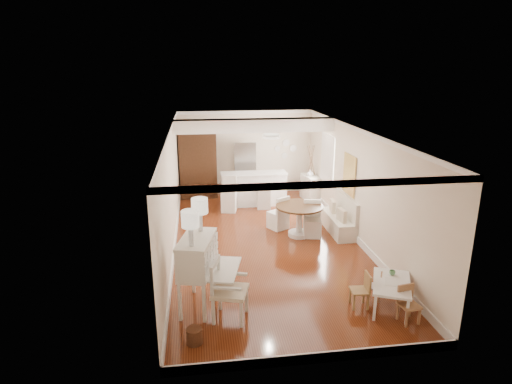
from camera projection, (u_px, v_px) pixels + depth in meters
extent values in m
plane|color=maroon|center=(266.00, 243.00, 10.59)|extent=(9.00, 9.00, 0.00)
cube|color=white|center=(267.00, 130.00, 9.80)|extent=(4.50, 9.00, 0.04)
cube|color=#F1E3CD|center=(245.00, 152.00, 14.47)|extent=(4.50, 0.04, 2.80)
cube|color=#F1E3CD|center=(320.00, 279.00, 5.92)|extent=(4.50, 0.04, 2.80)
cube|color=#F1E3CD|center=(171.00, 193.00, 9.90)|extent=(0.04, 9.00, 2.80)
cube|color=#F1E3CD|center=(357.00, 186.00, 10.49)|extent=(0.04, 9.00, 2.80)
cube|color=white|center=(254.00, 125.00, 11.94)|extent=(4.50, 0.45, 0.36)
cube|color=tan|center=(349.00, 175.00, 10.92)|extent=(0.04, 0.84, 1.04)
cube|color=white|center=(328.00, 159.00, 12.73)|extent=(0.04, 1.10, 1.40)
cylinder|color=#381E11|center=(209.00, 140.00, 14.16)|extent=(0.30, 0.03, 0.30)
cylinder|color=white|center=(271.00, 136.00, 9.34)|extent=(0.36, 0.36, 0.08)
cube|color=white|center=(198.00, 273.00, 7.64)|extent=(1.28, 1.30, 1.35)
cube|color=silver|center=(230.00, 290.00, 7.32)|extent=(0.77, 0.77, 1.08)
cylinder|color=#58301B|center=(194.00, 336.00, 6.76)|extent=(0.31, 0.31, 0.26)
cube|color=white|center=(390.00, 295.00, 7.69)|extent=(1.01, 1.22, 0.53)
cube|color=#A47F4A|center=(360.00, 290.00, 7.73)|extent=(0.34, 0.34, 0.67)
cube|color=#9D6D47|center=(374.00, 286.00, 8.00)|extent=(0.35, 0.35, 0.54)
cube|color=#A5714B|center=(409.00, 305.00, 7.26)|extent=(0.37, 0.37, 0.66)
cube|color=silver|center=(338.00, 214.00, 11.19)|extent=(0.52, 1.60, 0.98)
cylinder|color=#4F3119|center=(299.00, 221.00, 10.94)|extent=(1.29, 1.29, 0.83)
cube|color=white|center=(313.00, 219.00, 10.92)|extent=(0.52, 0.54, 0.92)
cube|color=white|center=(278.00, 212.00, 11.44)|extent=(0.60, 0.61, 0.92)
cube|color=white|center=(254.00, 189.00, 13.40)|extent=(2.05, 0.65, 1.03)
cube|color=white|center=(229.00, 194.00, 12.77)|extent=(0.51, 0.51, 1.06)
cube|color=silver|center=(264.00, 192.00, 13.07)|extent=(0.44, 0.44, 1.02)
cube|color=#381E11|center=(198.00, 163.00, 14.02)|extent=(1.20, 0.60, 2.30)
imported|color=silver|center=(255.00, 169.00, 14.32)|extent=(0.75, 0.65, 1.80)
cube|color=silver|center=(310.00, 188.00, 13.94)|extent=(0.50, 0.89, 0.80)
imported|color=#54915E|center=(392.00, 273.00, 7.86)|extent=(0.11, 0.11, 0.09)
imported|color=white|center=(310.00, 173.00, 13.79)|extent=(0.21, 0.21, 0.20)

